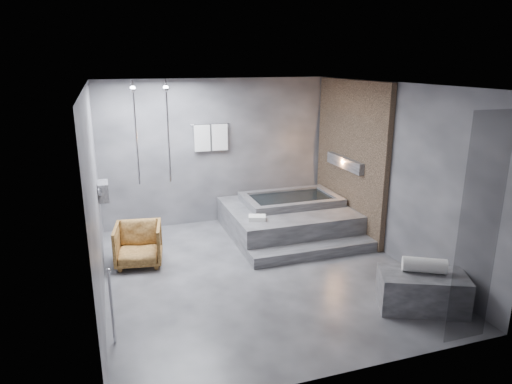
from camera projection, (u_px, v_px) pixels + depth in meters
name	position (u px, v px, depth m)	size (l,w,h in m)	color
room	(279.00, 156.00, 6.84)	(5.00, 5.04, 2.82)	#323235
tub_deck	(287.00, 219.00, 8.55)	(2.20, 2.00, 0.50)	#38383A
tub_step	(314.00, 251.00, 7.52)	(2.20, 0.36, 0.18)	#38383A
concrete_bench	(422.00, 291.00, 5.90)	(1.08, 0.60, 0.49)	#38383B
driftwood_chair	(138.00, 244.00, 7.17)	(0.70, 0.72, 0.66)	#4E3113
rolled_towel	(424.00, 265.00, 5.85)	(0.20, 0.20, 0.54)	white
deck_towel	(257.00, 218.00, 7.75)	(0.29, 0.21, 0.08)	white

